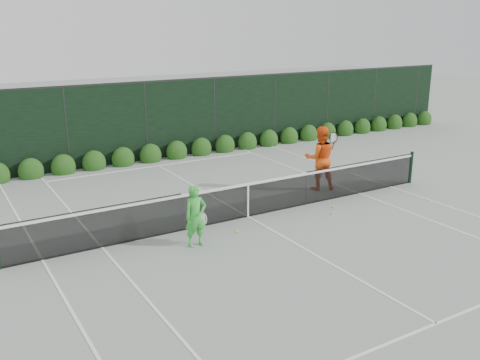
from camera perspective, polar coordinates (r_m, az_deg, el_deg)
ground at (r=14.85m, az=0.85°, el=-3.94°), size 80.00×80.00×0.00m
tennis_net at (r=14.66m, az=0.78°, el=-2.01°), size 12.90×0.10×1.07m
player_woman at (r=12.77m, az=-4.75°, el=-3.88°), size 0.63×0.36×1.50m
player_man at (r=17.21m, az=8.53°, el=2.33°), size 1.23×1.12×2.05m
court_lines at (r=14.84m, az=0.85°, el=-3.92°), size 11.03×23.83×0.01m
windscreen_fence at (r=12.26m, az=7.56°, el=-1.06°), size 32.00×21.07×3.06m
hedge_row at (r=20.93m, az=-9.52°, el=2.58°), size 31.66×0.65×0.94m
tennis_balls at (r=14.70m, az=3.79°, el=-4.05°), size 4.17×1.45×0.07m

